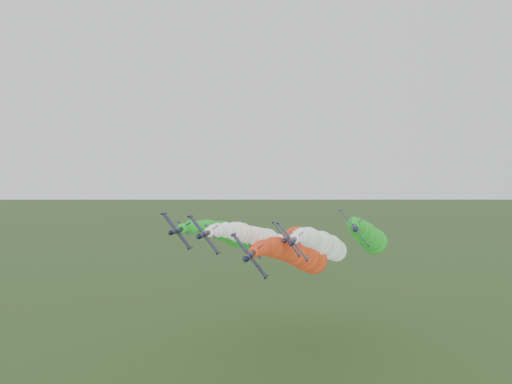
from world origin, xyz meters
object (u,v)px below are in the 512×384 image
jet_inner_left (262,240)px  jet_outer_left (240,237)px  jet_outer_right (367,235)px  jet_inner_right (323,244)px  jet_trail (318,243)px  jet_lead (299,255)px

jet_inner_left → jet_outer_left: jet_outer_left is taller
jet_outer_right → jet_outer_left: bearing=-172.0°
jet_inner_right → jet_trail: (-2.31, 13.27, -1.46)m
jet_inner_right → jet_outer_left: bearing=172.4°
jet_inner_right → jet_trail: 13.55m
jet_inner_left → jet_outer_left: bearing=147.3°
jet_inner_right → jet_outer_right: 16.31m
jet_trail → jet_inner_left: bearing=-137.7°
jet_lead → jet_inner_right: 14.18m
jet_lead → jet_inner_left: bearing=137.8°
jet_inner_left → jet_outer_right: 33.72m
jet_outer_right → jet_trail: size_ratio=1.01×
jet_outer_left → jet_inner_right: bearing=-7.6°
jet_lead → jet_inner_left: 16.66m
jet_outer_left → jet_inner_left: bearing=-32.7°
jet_inner_left → jet_outer_right: bearing=18.4°
jet_inner_left → jet_outer_right: size_ratio=1.00×
jet_lead → jet_inner_left: size_ratio=1.00×
jet_outer_left → jet_outer_right: bearing=8.0°
jet_inner_left → jet_trail: jet_inner_left is taller
jet_outer_right → jet_inner_right: bearing=-145.7°
jet_inner_right → jet_trail: jet_inner_right is taller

